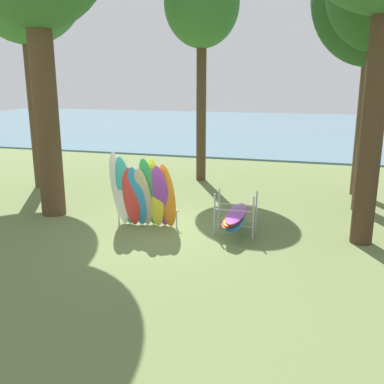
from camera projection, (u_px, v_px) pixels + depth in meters
ground_plane at (158, 233)px, 12.65m from camera, size 80.00×80.00×0.00m
lake_water at (271, 127)px, 41.07m from camera, size 80.00×36.00×0.10m
tree_mid_behind at (202, 6)px, 17.62m from camera, size 3.09×3.09×9.17m
leaning_board_pile at (143, 195)px, 12.82m from camera, size 2.07×0.81×2.34m
board_storage_rack at (236, 217)px, 12.43m from camera, size 1.15×2.13×1.25m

